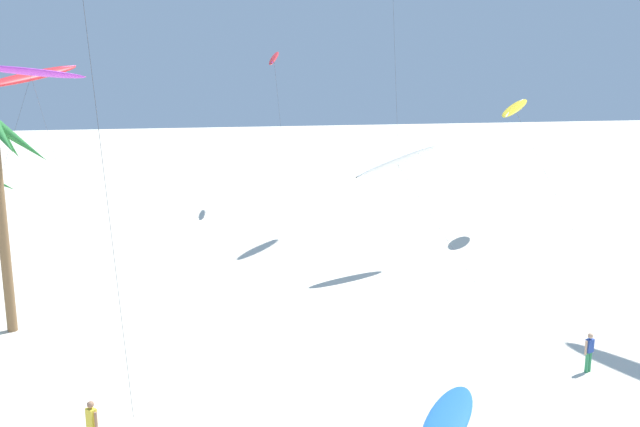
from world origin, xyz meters
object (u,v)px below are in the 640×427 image
object	(u,v)px
flying_kite_8	(397,162)
person_foreground_walker	(92,425)
grounded_kite_0	(448,419)
flying_kite_6	(32,72)
person_near_right	(589,351)
flying_kite_1	(31,76)
flying_kite_2	(274,58)
flying_kite_4	(515,108)

from	to	relation	value
flying_kite_8	person_foreground_walker	distance (m)	23.09
grounded_kite_0	flying_kite_8	bearing A→B (deg)	76.22
flying_kite_6	grounded_kite_0	distance (m)	34.33
person_near_right	flying_kite_8	bearing A→B (deg)	99.84
flying_kite_1	flying_kite_2	size ratio (longest dim) A/B	0.90
flying_kite_6	flying_kite_8	bearing A→B (deg)	-27.01
flying_kite_1	flying_kite_8	world-z (taller)	flying_kite_1
flying_kite_2	grounded_kite_0	world-z (taller)	flying_kite_2
flying_kite_4	flying_kite_8	bearing A→B (deg)	-148.19
flying_kite_4	flying_kite_8	size ratio (longest dim) A/B	1.22
flying_kite_2	flying_kite_1	bearing A→B (deg)	-159.74
flying_kite_1	person_foreground_walker	world-z (taller)	flying_kite_1
flying_kite_6	grounded_kite_0	world-z (taller)	flying_kite_6
flying_kite_1	person_near_right	distance (m)	39.35
flying_kite_8	person_near_right	world-z (taller)	flying_kite_8
flying_kite_4	person_near_right	xyz separation A→B (m)	(-8.46, -21.65, -8.09)
flying_kite_8	person_near_right	xyz separation A→B (m)	(2.57, -14.81, -5.47)
flying_kite_6	flying_kite_4	bearing A→B (deg)	-6.82
flying_kite_2	flying_kite_8	distance (m)	22.33
flying_kite_1	flying_kite_8	bearing A→B (deg)	-33.80
flying_kite_2	flying_kite_6	size ratio (longest dim) A/B	1.13
flying_kite_1	flying_kite_6	distance (m)	3.89
flying_kite_1	flying_kite_4	world-z (taller)	flying_kite_1
flying_kite_6	person_foreground_walker	distance (m)	29.60
flying_kite_1	flying_kite_8	xyz separation A→B (m)	(21.62, -14.47, -4.81)
flying_kite_4	person_foreground_walker	xyz separation A→B (m)	(-26.30, -23.30, -8.00)
person_near_right	flying_kite_6	bearing A→B (deg)	132.67
flying_kite_4	person_near_right	distance (m)	24.61
flying_kite_2	grounded_kite_0	xyz separation A→B (m)	(-0.62, -38.27, -12.49)
flying_kite_1	person_near_right	size ratio (longest dim) A/B	7.83
flying_kite_2	flying_kite_8	bearing A→B (deg)	-80.37
flying_kite_1	flying_kite_4	size ratio (longest dim) A/B	1.01
flying_kite_1	flying_kite_6	bearing A→B (deg)	-79.41
flying_kite_8	grounded_kite_0	distance (m)	18.71
flying_kite_1	grounded_kite_0	world-z (taller)	flying_kite_1
flying_kite_8	grounded_kite_0	world-z (taller)	flying_kite_8
grounded_kite_0	person_near_right	size ratio (longest dim) A/B	3.07
flying_kite_4	grounded_kite_0	distance (m)	29.75
flying_kite_2	person_foreground_walker	bearing A→B (deg)	-107.27
flying_kite_4	grounded_kite_0	world-z (taller)	flying_kite_4
flying_kite_4	flying_kite_8	distance (m)	13.24
flying_kite_4	grounded_kite_0	xyz separation A→B (m)	(-15.23, -23.98, -8.82)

